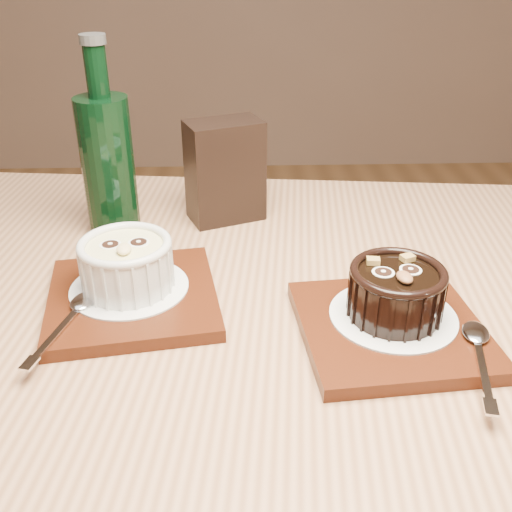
{
  "coord_description": "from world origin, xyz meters",
  "views": [
    {
      "loc": [
        -0.04,
        -0.53,
        1.11
      ],
      "look_at": [
        -0.02,
        0.02,
        0.81
      ],
      "focal_mm": 42.0,
      "sensor_mm": 36.0,
      "label": 1
    }
  ],
  "objects_px": {
    "ramekin_dark": "(396,290)",
    "table": "(270,383)",
    "tray_left": "(133,298)",
    "tray_right": "(390,329)",
    "condiment_stand": "(225,171)",
    "green_bottle": "(108,161)",
    "ramekin_white": "(126,262)"
  },
  "relations": [
    {
      "from": "ramekin_white",
      "to": "tray_right",
      "type": "xyz_separation_m",
      "value": [
        0.27,
        -0.08,
        -0.04
      ]
    },
    {
      "from": "tray_right",
      "to": "green_bottle",
      "type": "xyz_separation_m",
      "value": [
        -0.32,
        0.25,
        0.09
      ]
    },
    {
      "from": "ramekin_white",
      "to": "condiment_stand",
      "type": "distance_m",
      "value": 0.24
    },
    {
      "from": "ramekin_dark",
      "to": "condiment_stand",
      "type": "height_order",
      "value": "condiment_stand"
    },
    {
      "from": "ramekin_white",
      "to": "ramekin_dark",
      "type": "relative_size",
      "value": 1.04
    },
    {
      "from": "table",
      "to": "ramekin_white",
      "type": "xyz_separation_m",
      "value": [
        -0.15,
        0.04,
        0.14
      ]
    },
    {
      "from": "tray_left",
      "to": "green_bottle",
      "type": "bearing_deg",
      "value": 105.2
    },
    {
      "from": "ramekin_dark",
      "to": "condiment_stand",
      "type": "xyz_separation_m",
      "value": [
        -0.17,
        0.28,
        0.02
      ]
    },
    {
      "from": "tray_right",
      "to": "condiment_stand",
      "type": "relative_size",
      "value": 1.29
    },
    {
      "from": "tray_left",
      "to": "ramekin_dark",
      "type": "xyz_separation_m",
      "value": [
        0.27,
        -0.06,
        0.04
      ]
    },
    {
      "from": "tray_right",
      "to": "green_bottle",
      "type": "bearing_deg",
      "value": 141.66
    },
    {
      "from": "condiment_stand",
      "to": "ramekin_white",
      "type": "bearing_deg",
      "value": -116.11
    },
    {
      "from": "table",
      "to": "tray_left",
      "type": "bearing_deg",
      "value": 167.96
    },
    {
      "from": "tray_left",
      "to": "ramekin_dark",
      "type": "relative_size",
      "value": 1.87
    },
    {
      "from": "condiment_stand",
      "to": "tray_right",
      "type": "bearing_deg",
      "value": -59.54
    },
    {
      "from": "tray_left",
      "to": "ramekin_dark",
      "type": "bearing_deg",
      "value": -11.46
    },
    {
      "from": "ramekin_white",
      "to": "tray_left",
      "type": "bearing_deg",
      "value": -71.34
    },
    {
      "from": "tray_right",
      "to": "green_bottle",
      "type": "height_order",
      "value": "green_bottle"
    },
    {
      "from": "green_bottle",
      "to": "condiment_stand",
      "type": "bearing_deg",
      "value": 13.03
    },
    {
      "from": "tray_right",
      "to": "table",
      "type": "bearing_deg",
      "value": 163.81
    },
    {
      "from": "table",
      "to": "tray_right",
      "type": "height_order",
      "value": "tray_right"
    },
    {
      "from": "ramekin_dark",
      "to": "table",
      "type": "bearing_deg",
      "value": 161.13
    },
    {
      "from": "table",
      "to": "condiment_stand",
      "type": "bearing_deg",
      "value": 101.27
    },
    {
      "from": "ramekin_dark",
      "to": "green_bottle",
      "type": "xyz_separation_m",
      "value": [
        -0.32,
        0.24,
        0.05
      ]
    },
    {
      "from": "ramekin_dark",
      "to": "condiment_stand",
      "type": "relative_size",
      "value": 0.69
    },
    {
      "from": "green_bottle",
      "to": "tray_left",
      "type": "bearing_deg",
      "value": -74.8
    },
    {
      "from": "ramekin_white",
      "to": "condiment_stand",
      "type": "height_order",
      "value": "condiment_stand"
    },
    {
      "from": "tray_left",
      "to": "tray_right",
      "type": "relative_size",
      "value": 1.0
    },
    {
      "from": "condiment_stand",
      "to": "green_bottle",
      "type": "xyz_separation_m",
      "value": [
        -0.15,
        -0.03,
        0.03
      ]
    },
    {
      "from": "tray_right",
      "to": "ramekin_dark",
      "type": "bearing_deg",
      "value": 69.67
    },
    {
      "from": "tray_left",
      "to": "condiment_stand",
      "type": "xyz_separation_m",
      "value": [
        0.1,
        0.22,
        0.06
      ]
    },
    {
      "from": "condiment_stand",
      "to": "green_bottle",
      "type": "distance_m",
      "value": 0.16
    }
  ]
}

